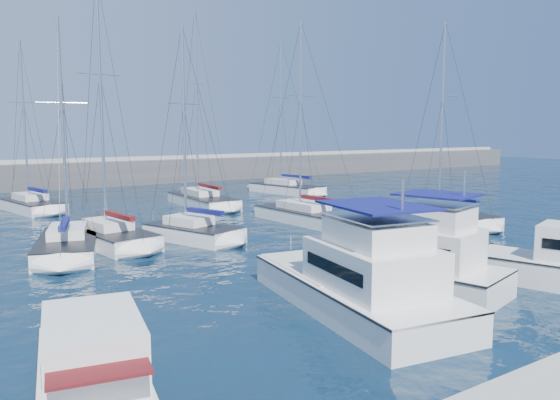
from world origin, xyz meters
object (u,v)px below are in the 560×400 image
sailboat_mid_a (68,245)px  sailboat_mid_e (445,216)px  sailboat_back_c (286,188)px  sailboat_mid_c (193,232)px  motor_yacht_port_inner (361,283)px  motor_yacht_stbd_inner (417,264)px  sailboat_mid_d (308,216)px  sailboat_back_a (32,205)px  motor_yacht_port_outer (93,384)px  sailboat_back_b (202,200)px  sailboat_mid_b (111,236)px

sailboat_mid_a → sailboat_mid_e: 26.52m
sailboat_mid_e → sailboat_back_c: (0.93, 22.62, 0.01)m
sailboat_mid_e → sailboat_mid_c: bearing=177.7°
motor_yacht_port_inner → motor_yacht_stbd_inner: (4.10, 0.88, 0.00)m
motor_yacht_port_inner → sailboat_mid_c: (0.43, 16.14, -0.60)m
sailboat_mid_d → sailboat_back_a: (-16.22, 17.74, 0.02)m
sailboat_mid_e → motor_yacht_port_outer: bearing=-143.3°
sailboat_back_b → motor_yacht_port_outer: bearing=-117.8°
sailboat_mid_b → sailboat_back_c: bearing=26.6°
sailboat_mid_e → sailboat_back_a: size_ratio=1.03×
sailboat_back_a → motor_yacht_stbd_inner: bearing=-85.3°
sailboat_back_c → sailboat_mid_a: bearing=-158.2°
sailboat_mid_a → sailboat_mid_b: (2.74, 0.98, 0.05)m
sailboat_mid_c → sailboat_back_a: size_ratio=0.92×
motor_yacht_stbd_inner → sailboat_mid_c: (-3.67, 15.26, -0.60)m
sailboat_mid_c → sailboat_mid_d: size_ratio=0.90×
sailboat_mid_c → sailboat_mid_e: size_ratio=0.90×
sailboat_mid_d → sailboat_mid_e: bearing=-37.1°
sailboat_back_a → sailboat_back_c: size_ratio=0.88×
sailboat_mid_a → sailboat_mid_c: (7.51, -0.32, 0.02)m
sailboat_mid_d → sailboat_back_c: bearing=56.9°
motor_yacht_port_outer → motor_yacht_stbd_inner: 15.13m
motor_yacht_port_outer → sailboat_mid_c: 21.65m
sailboat_mid_d → sailboat_back_b: sailboat_back_b is taller
sailboat_mid_c → sailboat_mid_d: (9.95, 1.26, -0.02)m
sailboat_mid_b → sailboat_mid_e: (23.35, -5.76, -0.03)m
sailboat_mid_c → sailboat_back_c: (19.52, 18.17, 0.01)m
motor_yacht_port_inner → sailboat_back_b: bearing=84.8°
sailboat_mid_c → motor_yacht_port_outer: bearing=-140.5°
motor_yacht_port_outer → sailboat_back_c: 47.83m
motor_yacht_port_outer → sailboat_mid_d: sailboat_mid_d is taller
sailboat_back_c → motor_yacht_stbd_inner: bearing=-127.0°
sailboat_mid_a → sailboat_mid_e: bearing=6.0°
sailboat_mid_b → motor_yacht_port_outer: bearing=-115.8°
sailboat_mid_d → sailboat_back_c: (9.56, 16.91, 0.03)m
motor_yacht_port_outer → sailboat_mid_b: size_ratio=0.45×
motor_yacht_stbd_inner → sailboat_mid_a: size_ratio=0.65×
motor_yacht_port_outer → sailboat_back_c: size_ratio=0.44×
sailboat_mid_c → sailboat_mid_e: sailboat_mid_e is taller
sailboat_mid_d → sailboat_back_a: bearing=128.8°
motor_yacht_port_outer → sailboat_mid_c: sailboat_mid_c is taller
motor_yacht_stbd_inner → sailboat_mid_a: sailboat_mid_a is taller
sailboat_mid_c → sailboat_back_c: sailboat_back_c is taller
sailboat_mid_e → motor_yacht_port_inner: bearing=-137.2°
sailboat_mid_b → sailboat_back_b: bearing=38.2°
sailboat_back_b → sailboat_back_c: (12.19, 4.19, -0.00)m
sailboat_mid_e → sailboat_mid_b: bearing=177.3°
motor_yacht_stbd_inner → sailboat_mid_e: sailboat_mid_e is taller
sailboat_mid_c → sailboat_mid_e: bearing=-33.2°
sailboat_back_c → sailboat_mid_d: bearing=-131.1°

